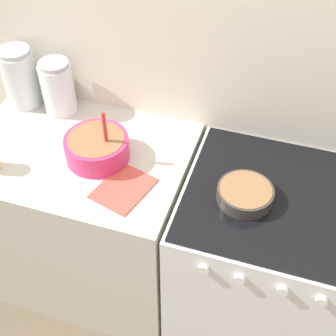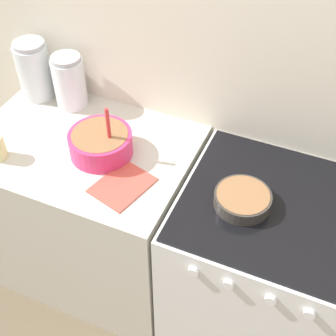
{
  "view_description": "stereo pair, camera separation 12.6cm",
  "coord_description": "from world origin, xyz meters",
  "px_view_note": "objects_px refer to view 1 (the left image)",
  "views": [
    {
      "loc": [
        0.35,
        -0.93,
        2.21
      ],
      "look_at": [
        -0.05,
        0.31,
        0.93
      ],
      "focal_mm": 50.0,
      "sensor_mm": 36.0,
      "label": 1
    },
    {
      "loc": [
        0.46,
        -0.89,
        2.21
      ],
      "look_at": [
        -0.05,
        0.31,
        0.93
      ],
      "focal_mm": 50.0,
      "sensor_mm": 36.0,
      "label": 2
    }
  ],
  "objects_px": {
    "baking_pan": "(245,194)",
    "stove": "(263,263)",
    "mixing_bowl": "(97,147)",
    "storage_jar_left": "(21,81)",
    "storage_jar_middle": "(58,90)"
  },
  "relations": [
    {
      "from": "stove",
      "to": "storage_jar_middle",
      "type": "distance_m",
      "value": 1.2
    },
    {
      "from": "storage_jar_middle",
      "to": "storage_jar_left",
      "type": "bearing_deg",
      "value": -180.0
    },
    {
      "from": "stove",
      "to": "baking_pan",
      "type": "bearing_deg",
      "value": -158.61
    },
    {
      "from": "baking_pan",
      "to": "mixing_bowl",
      "type": "bearing_deg",
      "value": 175.97
    },
    {
      "from": "storage_jar_left",
      "to": "storage_jar_middle",
      "type": "bearing_deg",
      "value": 0.0
    },
    {
      "from": "stove",
      "to": "baking_pan",
      "type": "xyz_separation_m",
      "value": [
        -0.13,
        -0.05,
        0.47
      ]
    },
    {
      "from": "mixing_bowl",
      "to": "baking_pan",
      "type": "relative_size",
      "value": 1.23
    },
    {
      "from": "mixing_bowl",
      "to": "storage_jar_left",
      "type": "xyz_separation_m",
      "value": [
        -0.48,
        0.25,
        0.06
      ]
    },
    {
      "from": "storage_jar_middle",
      "to": "baking_pan",
      "type": "bearing_deg",
      "value": -17.61
    },
    {
      "from": "mixing_bowl",
      "to": "storage_jar_middle",
      "type": "xyz_separation_m",
      "value": [
        -0.29,
        0.25,
        0.05
      ]
    },
    {
      "from": "mixing_bowl",
      "to": "storage_jar_left",
      "type": "relative_size",
      "value": 0.94
    },
    {
      "from": "stove",
      "to": "baking_pan",
      "type": "height_order",
      "value": "baking_pan"
    },
    {
      "from": "baking_pan",
      "to": "stove",
      "type": "bearing_deg",
      "value": 21.39
    },
    {
      "from": "storage_jar_left",
      "to": "storage_jar_middle",
      "type": "distance_m",
      "value": 0.19
    },
    {
      "from": "storage_jar_left",
      "to": "storage_jar_middle",
      "type": "xyz_separation_m",
      "value": [
        0.19,
        0.0,
        -0.01
      ]
    }
  ]
}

